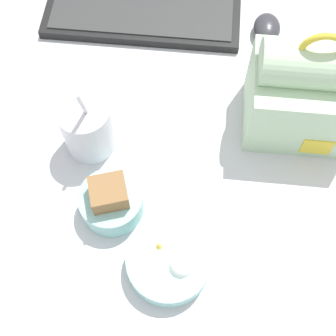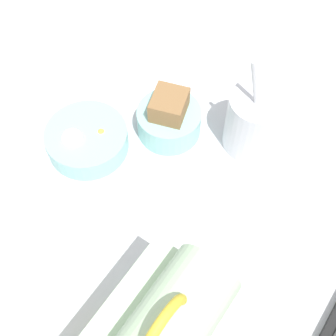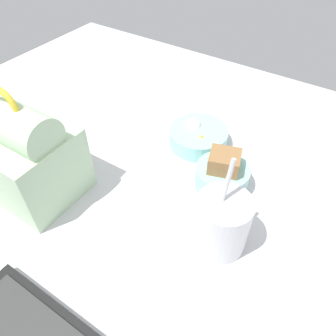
{
  "view_description": "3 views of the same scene",
  "coord_description": "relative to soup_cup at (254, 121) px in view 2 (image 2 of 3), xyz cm",
  "views": [
    {
      "loc": [
        2.33,
        -33.4,
        74.66
      ],
      "look_at": [
        -0.9,
        -0.48,
        7.0
      ],
      "focal_mm": 50.0,
      "sensor_mm": 36.0,
      "label": 1
    },
    {
      "loc": [
        28.06,
        19.85,
        64.33
      ],
      "look_at": [
        -0.9,
        -0.48,
        7.0
      ],
      "focal_mm": 50.0,
      "sensor_mm": 36.0,
      "label": 2
    },
    {
      "loc": [
        -24.8,
        36.02,
        49.94
      ],
      "look_at": [
        -0.9,
        -0.48,
        7.0
      ],
      "focal_mm": 35.0,
      "sensor_mm": 36.0,
      "label": 3
    }
  ],
  "objects": [
    {
      "name": "bento_bowl_sandwich",
      "position": [
        5.57,
        -11.92,
        -2.4
      ],
      "size": [
        10.26,
        10.26,
        8.31
      ],
      "color": "#93D1CC",
      "rests_on": "desk_surface"
    },
    {
      "name": "soup_cup",
      "position": [
        0.0,
        0.0,
        0.0
      ],
      "size": [
        8.7,
        8.7,
        17.57
      ],
      "color": "silver",
      "rests_on": "desk_surface"
    },
    {
      "name": "bento_bowl_snacks",
      "position": [
        15.68,
        -20.61,
        -3.42
      ],
      "size": [
        12.93,
        12.93,
        5.46
      ],
      "color": "#93D1CC",
      "rests_on": "desk_surface"
    },
    {
      "name": "desk_surface",
      "position": [
        15.08,
        -5.6,
        -6.5
      ],
      "size": [
        140.0,
        110.0,
        2.0
      ],
      "color": "silver",
      "rests_on": "ground"
    }
  ]
}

